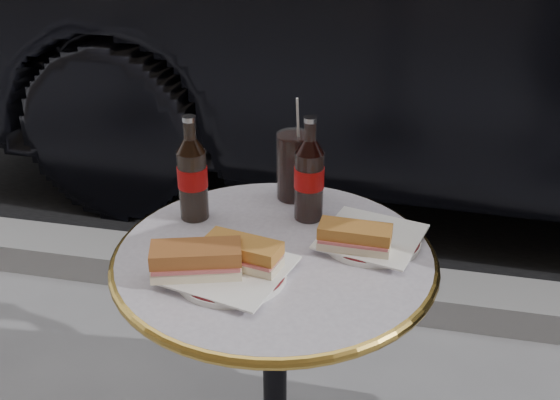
% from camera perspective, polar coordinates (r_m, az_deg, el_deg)
% --- Properties ---
extents(asphalt_road, '(40.00, 8.00, 0.00)m').
position_cam_1_polar(asphalt_road, '(6.28, 10.08, 13.97)').
color(asphalt_road, black).
rests_on(asphalt_road, ground).
extents(curb, '(40.00, 0.20, 0.12)m').
position_cam_1_polar(curb, '(2.45, 4.31, -6.97)').
color(curb, gray).
rests_on(curb, ground).
extents(bistro_table, '(0.62, 0.62, 0.73)m').
position_cam_1_polar(bistro_table, '(1.56, -0.41, -15.78)').
color(bistro_table, '#BAB2C4').
rests_on(bistro_table, ground).
extents(plate_left, '(0.27, 0.27, 0.01)m').
position_cam_1_polar(plate_left, '(1.27, -4.00, -6.00)').
color(plate_left, white).
rests_on(plate_left, bistro_table).
extents(plate_right, '(0.25, 0.25, 0.01)m').
position_cam_1_polar(plate_right, '(1.38, 7.40, -3.22)').
color(plate_right, white).
rests_on(plate_right, bistro_table).
extents(sandwich_left_a, '(0.17, 0.12, 0.06)m').
position_cam_1_polar(sandwich_left_a, '(1.25, -6.82, -5.01)').
color(sandwich_left_a, brown).
rests_on(sandwich_left_a, plate_left).
extents(sandwich_left_b, '(0.15, 0.09, 0.05)m').
position_cam_1_polar(sandwich_left_b, '(1.27, -3.04, -4.43)').
color(sandwich_left_b, '#B8752E').
rests_on(sandwich_left_b, plate_left).
extents(sandwich_right, '(0.14, 0.07, 0.05)m').
position_cam_1_polar(sandwich_right, '(1.32, 6.09, -3.15)').
color(sandwich_right, '#A5672A').
rests_on(sandwich_right, plate_right).
extents(cola_bottle_left, '(0.07, 0.07, 0.22)m').
position_cam_1_polar(cola_bottle_left, '(1.42, -7.17, 2.60)').
color(cola_bottle_left, black).
rests_on(cola_bottle_left, bistro_table).
extents(cola_bottle_right, '(0.07, 0.07, 0.22)m').
position_cam_1_polar(cola_bottle_right, '(1.41, 2.40, 2.55)').
color(cola_bottle_right, black).
rests_on(cola_bottle_right, bistro_table).
extents(cola_glass, '(0.08, 0.08, 0.15)m').
position_cam_1_polar(cola_glass, '(1.50, 1.11, 2.80)').
color(cola_glass, black).
rests_on(cola_glass, bistro_table).
extents(parked_car, '(1.83, 4.96, 1.62)m').
position_cam_1_polar(parked_car, '(3.23, 17.66, 15.10)').
color(parked_car, black).
rests_on(parked_car, ground).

